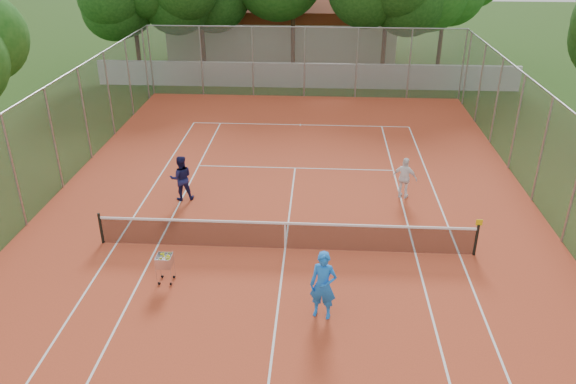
# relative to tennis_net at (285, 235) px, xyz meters

# --- Properties ---
(ground) EXTENTS (120.00, 120.00, 0.00)m
(ground) POSITION_rel_tennis_net_xyz_m (0.00, 0.00, -0.51)
(ground) COLOR #1C390F
(ground) RESTS_ON ground
(court_pad) EXTENTS (18.00, 34.00, 0.02)m
(court_pad) POSITION_rel_tennis_net_xyz_m (0.00, 0.00, -0.50)
(court_pad) COLOR #BC4424
(court_pad) RESTS_ON ground
(court_lines) EXTENTS (10.98, 23.78, 0.01)m
(court_lines) POSITION_rel_tennis_net_xyz_m (0.00, 0.00, -0.49)
(court_lines) COLOR white
(court_lines) RESTS_ON court_pad
(tennis_net) EXTENTS (11.88, 0.10, 0.98)m
(tennis_net) POSITION_rel_tennis_net_xyz_m (0.00, 0.00, 0.00)
(tennis_net) COLOR black
(tennis_net) RESTS_ON court_pad
(perimeter_fence) EXTENTS (18.00, 34.00, 4.00)m
(perimeter_fence) POSITION_rel_tennis_net_xyz_m (0.00, 0.00, 1.49)
(perimeter_fence) COLOR slate
(perimeter_fence) RESTS_ON ground
(boundary_wall) EXTENTS (26.00, 0.30, 1.50)m
(boundary_wall) POSITION_rel_tennis_net_xyz_m (0.00, 19.00, 0.24)
(boundary_wall) COLOR silver
(boundary_wall) RESTS_ON ground
(clubhouse) EXTENTS (16.40, 9.00, 4.40)m
(clubhouse) POSITION_rel_tennis_net_xyz_m (-2.00, 29.00, 1.69)
(clubhouse) COLOR beige
(clubhouse) RESTS_ON ground
(player_near) EXTENTS (0.80, 0.62, 1.94)m
(player_near) POSITION_rel_tennis_net_xyz_m (1.20, -3.28, 0.48)
(player_near) COLOR blue
(player_near) RESTS_ON court_pad
(player_far_left) EXTENTS (0.99, 0.86, 1.73)m
(player_far_left) POSITION_rel_tennis_net_xyz_m (-4.06, 3.28, 0.37)
(player_far_left) COLOR #181949
(player_far_left) RESTS_ON court_pad
(player_far_right) EXTENTS (1.01, 0.73, 1.59)m
(player_far_right) POSITION_rel_tennis_net_xyz_m (4.21, 3.92, 0.31)
(player_far_right) COLOR white
(player_far_right) RESTS_ON court_pad
(ball_hopper) EXTENTS (0.58, 0.58, 0.96)m
(ball_hopper) POSITION_rel_tennis_net_xyz_m (-3.32, -2.01, -0.01)
(ball_hopper) COLOR silver
(ball_hopper) RESTS_ON court_pad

